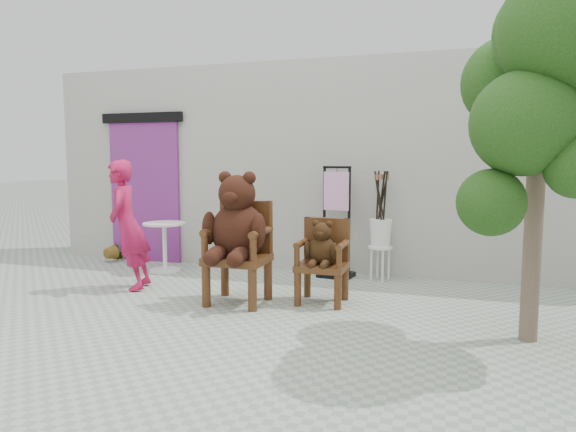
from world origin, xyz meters
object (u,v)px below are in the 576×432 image
object	(u,v)px
stool_bucket	(381,232)
cafe_table	(165,241)
tree	(567,61)
chair_big	(238,230)
display_stand	(336,235)
person	(128,225)
chair_small	(323,253)

from	to	relation	value
stool_bucket	cafe_table	bearing A→B (deg)	-172.88
cafe_table	tree	world-z (taller)	tree
chair_big	display_stand	bearing A→B (deg)	64.24
tree	chair_big	bearing A→B (deg)	170.60
person	chair_small	bearing A→B (deg)	74.72
person	tree	distance (m)	4.94
chair_big	tree	distance (m)	3.50
tree	chair_small	bearing A→B (deg)	159.45
person	tree	bearing A→B (deg)	63.03
chair_small	tree	bearing A→B (deg)	-20.55
display_stand	tree	xyz separation A→B (m)	(2.32, -2.11, 1.80)
chair_big	person	size ratio (longest dim) A/B	0.93
person	chair_big	bearing A→B (deg)	65.05
chair_big	person	world-z (taller)	person
chair_big	cafe_table	world-z (taller)	chair_big
cafe_table	tree	size ratio (longest dim) A/B	0.23
cafe_table	display_stand	bearing A→B (deg)	8.75
person	display_stand	size ratio (longest dim) A/B	1.05
cafe_table	stool_bucket	distance (m)	3.06
chair_small	cafe_table	size ratio (longest dim) A/B	1.33
person	stool_bucket	distance (m)	3.24
display_stand	tree	distance (m)	3.61
cafe_table	person	bearing A→B (deg)	-82.87
person	tree	size ratio (longest dim) A/B	0.51
cafe_table	display_stand	distance (m)	2.47
cafe_table	chair_small	bearing A→B (deg)	-19.57
chair_big	display_stand	world-z (taller)	display_stand
chair_big	tree	size ratio (longest dim) A/B	0.47
stool_bucket	chair_small	bearing A→B (deg)	-110.12
stool_bucket	tree	xyz separation A→B (m)	(1.72, -2.11, 1.74)
cafe_table	stool_bucket	size ratio (longest dim) A/B	0.48
display_stand	tree	size ratio (longest dim) A/B	0.48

